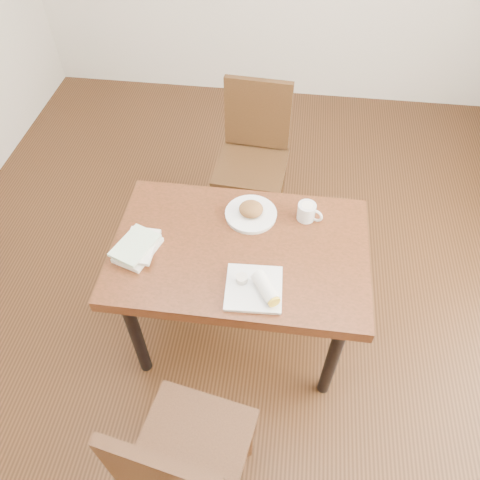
# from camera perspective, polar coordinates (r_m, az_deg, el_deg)

# --- Properties ---
(ground) EXTENTS (4.00, 5.00, 0.01)m
(ground) POSITION_cam_1_polar(r_m,az_deg,el_deg) (2.71, 0.00, -11.14)
(ground) COLOR #472814
(ground) RESTS_ON ground
(room_walls) EXTENTS (4.02, 5.02, 2.80)m
(room_walls) POSITION_cam_1_polar(r_m,az_deg,el_deg) (1.52, 0.00, 20.87)
(room_walls) COLOR beige
(room_walls) RESTS_ON ground
(table) EXTENTS (1.15, 0.75, 0.75)m
(table) POSITION_cam_1_polar(r_m,az_deg,el_deg) (2.16, 0.00, -2.43)
(table) COLOR #612B17
(table) RESTS_ON ground
(chair_near) EXTENTS (0.49, 0.49, 0.95)m
(chair_near) POSITION_cam_1_polar(r_m,az_deg,el_deg) (1.89, -7.04, -25.36)
(chair_near) COLOR #482914
(chair_near) RESTS_ON ground
(chair_far) EXTENTS (0.45, 0.45, 0.95)m
(chair_far) POSITION_cam_1_polar(r_m,az_deg,el_deg) (2.92, 1.69, 11.01)
(chair_far) COLOR #402912
(chair_far) RESTS_ON ground
(plate_scone) EXTENTS (0.25, 0.25, 0.08)m
(plate_scone) POSITION_cam_1_polar(r_m,az_deg,el_deg) (2.20, 1.35, 3.39)
(plate_scone) COLOR white
(plate_scone) RESTS_ON table
(coffee_mug) EXTENTS (0.12, 0.09, 0.09)m
(coffee_mug) POSITION_cam_1_polar(r_m,az_deg,el_deg) (2.20, 8.20, 3.45)
(coffee_mug) COLOR white
(coffee_mug) RESTS_ON table
(plate_burrito) EXTENTS (0.24, 0.24, 0.08)m
(plate_burrito) POSITION_cam_1_polar(r_m,az_deg,el_deg) (1.93, 2.12, -5.88)
(plate_burrito) COLOR white
(plate_burrito) RESTS_ON table
(book_stack) EXTENTS (0.21, 0.24, 0.05)m
(book_stack) POSITION_cam_1_polar(r_m,az_deg,el_deg) (2.10, -12.36, -0.88)
(book_stack) COLOR white
(book_stack) RESTS_ON table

